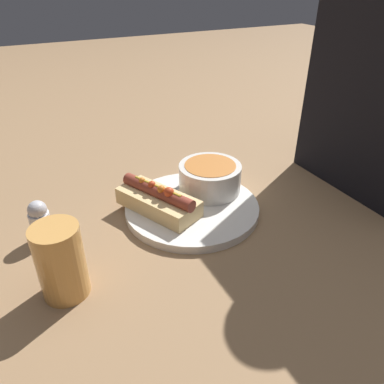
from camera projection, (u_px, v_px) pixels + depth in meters
ground_plane at (192, 211)px, 0.71m from camera, size 4.00×4.00×0.00m
dinner_plate at (192, 208)px, 0.70m from camera, size 0.25×0.25×0.02m
hot_dog at (158, 200)px, 0.67m from camera, size 0.17×0.13×0.06m
soup_bowl at (210, 177)px, 0.73m from camera, size 0.12×0.12×0.06m
spoon at (193, 188)px, 0.74m from camera, size 0.07×0.14×0.01m
drinking_glass at (61, 262)px, 0.50m from camera, size 0.07×0.07×0.11m
salt_shaker at (40, 221)px, 0.62m from camera, size 0.03×0.03×0.08m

